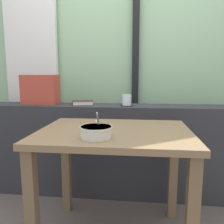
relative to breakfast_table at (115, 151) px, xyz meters
name	(u,v)px	position (x,y,z in m)	size (l,w,h in m)	color
outdoor_backdrop	(119,43)	(-0.07, 1.18, 0.80)	(4.80, 0.08, 2.80)	#9EC699
curtain_left_panel	(32,58)	(-1.00, 1.08, 0.65)	(0.56, 0.06, 2.50)	white
window_divider_post	(136,52)	(0.11, 1.11, 0.70)	(0.07, 0.05, 2.60)	black
dark_console_ledge	(113,150)	(-0.07, 0.62, -0.20)	(2.80, 0.30, 0.81)	#2D2D33
breakfast_table	(115,151)	(0.00, 0.00, 0.00)	(0.91, 0.70, 0.73)	brown
coaster_square	(127,106)	(0.05, 0.59, 0.21)	(0.10, 0.10, 0.01)	black
juice_glass	(127,100)	(0.05, 0.59, 0.25)	(0.08, 0.08, 0.09)	white
closed_book	(83,103)	(-0.35, 0.63, 0.22)	(0.20, 0.17, 0.04)	#47231E
throw_pillow	(40,90)	(-0.73, 0.62, 0.33)	(0.32, 0.14, 0.26)	#B74233
soup_bowl	(96,132)	(-0.08, -0.19, 0.16)	(0.17, 0.17, 0.14)	silver
fork_utensil	(98,123)	(-0.14, 0.19, 0.13)	(0.02, 0.17, 0.01)	silver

